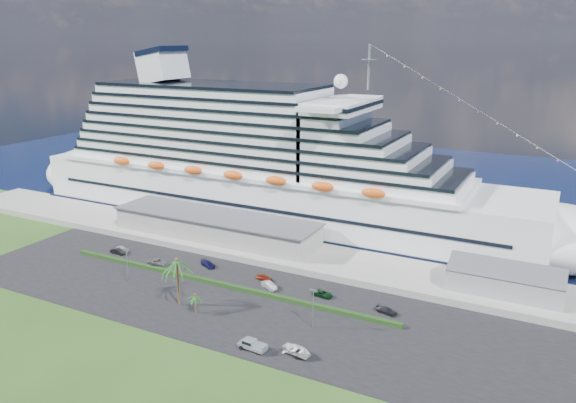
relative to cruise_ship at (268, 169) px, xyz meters
The scene contains 22 objects.
ground 69.56m from the cruise_ship, 71.40° to the right, with size 420.00×420.00×0.00m, color #284517.
asphalt_lot 59.58m from the cruise_ship, 67.89° to the right, with size 140.00×38.00×0.12m, color black.
wharf 35.90m from the cruise_ship, 48.10° to the right, with size 240.00×20.00×1.80m, color gray.
water 71.40m from the cruise_ship, 71.93° to the left, with size 420.00×160.00×0.02m, color black.
cruise_ship is the anchor object (origin of this frame).
terminal_building 26.92m from the cruise_ship, 98.22° to the right, with size 61.00×15.00×6.30m.
port_shed 78.32m from the cruise_ship, 18.08° to the right, with size 24.00×12.31×7.37m.
hedge 52.41m from the cruise_ship, 74.26° to the right, with size 88.00×1.10×0.90m, color black.
lamp_post_left 57.50m from the cruise_ship, 96.59° to the right, with size 1.60×0.35×8.27m.
lamp_post_right 70.64m from the cruise_ship, 53.44° to the right, with size 1.60×0.35×8.27m.
palm_tall 61.56m from the cruise_ship, 79.12° to the right, with size 8.82×8.82×11.13m.
palm_short 65.13m from the cruise_ship, 74.52° to the right, with size 3.53×3.53×4.56m.
parked_car_0 49.79m from the cruise_ship, 117.35° to the right, with size 1.67×4.15×1.41m, color silver.
parked_car_1 51.17m from the cruise_ship, 116.04° to the right, with size 1.58×4.53×1.49m, color black.
parked_car_2 47.93m from the cruise_ship, 99.09° to the right, with size 2.36×5.11×1.42m, color gray.
parked_car_3 43.20m from the cruise_ship, 82.92° to the right, with size 1.96×4.83×1.40m, color #12113C.
parked_car_4 48.76m from the cruise_ship, 61.89° to the right, with size 1.67×4.16×1.42m, color maroon.
parked_car_5 52.99m from the cruise_ship, 60.51° to the right, with size 1.59×4.57×1.51m, color #9FA1A6.
parked_car_6 58.74m from the cruise_ship, 48.36° to the right, with size 2.17×4.70×1.31m, color black.
parked_car_7 70.09m from the cruise_ship, 39.47° to the right, with size 1.86×4.57×1.33m, color black.
pickup_truck 78.58m from the cruise_ship, 62.95° to the right, with size 5.68×2.43×1.96m.
boat_trailer 80.99m from the cruise_ship, 57.02° to the right, with size 6.66×4.82×1.86m.
Camera 1 is at (61.43, -83.17, 55.51)m, focal length 35.00 mm.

